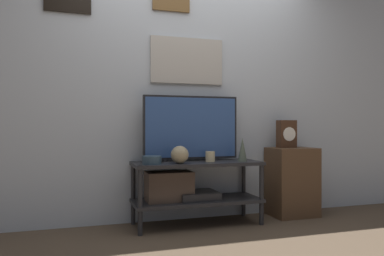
{
  "coord_description": "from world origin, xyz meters",
  "views": [
    {
      "loc": [
        -1.07,
        -2.98,
        0.9
      ],
      "look_at": [
        -0.05,
        0.26,
        0.88
      ],
      "focal_mm": 35.0,
      "sensor_mm": 36.0,
      "label": 1
    }
  ],
  "objects_px": {
    "vase_round_glass": "(180,155)",
    "candle_jar": "(210,156)",
    "vase_slim_bronze": "(242,149)",
    "mantel_clock": "(286,134)",
    "television": "(191,128)",
    "vase_wide_bowl": "(152,160)"
  },
  "relations": [
    {
      "from": "candle_jar",
      "to": "mantel_clock",
      "type": "distance_m",
      "value": 0.88
    },
    {
      "from": "television",
      "to": "candle_jar",
      "type": "relative_size",
      "value": 9.59
    },
    {
      "from": "vase_round_glass",
      "to": "candle_jar",
      "type": "distance_m",
      "value": 0.33
    },
    {
      "from": "television",
      "to": "vase_slim_bronze",
      "type": "relative_size",
      "value": 4.16
    },
    {
      "from": "vase_round_glass",
      "to": "candle_jar",
      "type": "relative_size",
      "value": 1.63
    },
    {
      "from": "candle_jar",
      "to": "television",
      "type": "bearing_deg",
      "value": 143.1
    },
    {
      "from": "vase_round_glass",
      "to": "vase_slim_bronze",
      "type": "distance_m",
      "value": 0.62
    },
    {
      "from": "vase_wide_bowl",
      "to": "candle_jar",
      "type": "relative_size",
      "value": 1.74
    },
    {
      "from": "television",
      "to": "vase_wide_bowl",
      "type": "distance_m",
      "value": 0.53
    },
    {
      "from": "vase_wide_bowl",
      "to": "television",
      "type": "bearing_deg",
      "value": 23.98
    },
    {
      "from": "mantel_clock",
      "to": "television",
      "type": "bearing_deg",
      "value": 178.55
    },
    {
      "from": "vase_slim_bronze",
      "to": "candle_jar",
      "type": "height_order",
      "value": "vase_slim_bronze"
    },
    {
      "from": "vase_wide_bowl",
      "to": "mantel_clock",
      "type": "height_order",
      "value": "mantel_clock"
    },
    {
      "from": "vase_round_glass",
      "to": "vase_wide_bowl",
      "type": "height_order",
      "value": "vase_round_glass"
    },
    {
      "from": "television",
      "to": "vase_round_glass",
      "type": "distance_m",
      "value": 0.36
    },
    {
      "from": "television",
      "to": "candle_jar",
      "type": "bearing_deg",
      "value": -36.9
    },
    {
      "from": "vase_round_glass",
      "to": "mantel_clock",
      "type": "height_order",
      "value": "mantel_clock"
    },
    {
      "from": "vase_slim_bronze",
      "to": "mantel_clock",
      "type": "bearing_deg",
      "value": 14.6
    },
    {
      "from": "candle_jar",
      "to": "mantel_clock",
      "type": "bearing_deg",
      "value": 5.77
    },
    {
      "from": "vase_slim_bronze",
      "to": "vase_wide_bowl",
      "type": "bearing_deg",
      "value": -179.18
    },
    {
      "from": "vase_slim_bronze",
      "to": "mantel_clock",
      "type": "distance_m",
      "value": 0.59
    },
    {
      "from": "television",
      "to": "vase_wide_bowl",
      "type": "bearing_deg",
      "value": -156.02
    }
  ]
}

